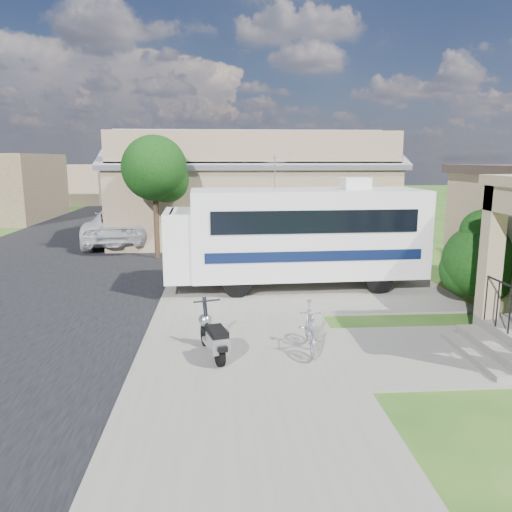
{
  "coord_description": "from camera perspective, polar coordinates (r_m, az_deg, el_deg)",
  "views": [
    {
      "loc": [
        -1.35,
        -9.8,
        3.71
      ],
      "look_at": [
        -0.5,
        2.5,
        1.3
      ],
      "focal_mm": 35.0,
      "sensor_mm": 36.0,
      "label": 1
    }
  ],
  "objects": [
    {
      "name": "ground",
      "position": [
        10.57,
        3.69,
        -9.52
      ],
      "size": [
        120.0,
        120.0,
        0.0
      ],
      "primitive_type": "plane",
      "color": "#1A4512"
    },
    {
      "name": "street_slab",
      "position": [
        21.06,
        -20.86,
        0.21
      ],
      "size": [
        9.0,
        80.0,
        0.02
      ],
      "primitive_type": "cube",
      "color": "black",
      "rests_on": "ground"
    },
    {
      "name": "sidewalk_slab",
      "position": [
        20.14,
        -2.89,
        0.52
      ],
      "size": [
        4.0,
        80.0,
        0.06
      ],
      "primitive_type": "cube",
      "color": "slate",
      "rests_on": "ground"
    },
    {
      "name": "driveway_slab",
      "position": [
        15.04,
        7.11,
        -3.21
      ],
      "size": [
        7.0,
        6.0,
        0.05
      ],
      "primitive_type": "cube",
      "color": "slate",
      "rests_on": "ground"
    },
    {
      "name": "walk_slab",
      "position": [
        10.49,
        21.21,
        -10.3
      ],
      "size": [
        4.0,
        3.0,
        0.05
      ],
      "primitive_type": "cube",
      "color": "slate",
      "rests_on": "ground"
    },
    {
      "name": "warehouse",
      "position": [
        23.87,
        -0.7,
        6.92
      ],
      "size": [
        12.5,
        8.4,
        5.04
      ],
      "color": "#886F55",
      "rests_on": "ground"
    },
    {
      "name": "distant_bldg_near",
      "position": [
        45.93,
        -21.44,
        7.67
      ],
      "size": [
        8.0,
        7.0,
        3.2
      ],
      "primitive_type": "cube",
      "color": "#886F55",
      "rests_on": "ground"
    },
    {
      "name": "street_tree_a",
      "position": [
        19.0,
        -11.2,
        9.46
      ],
      "size": [
        2.44,
        2.4,
        4.58
      ],
      "color": "black",
      "rests_on": "ground"
    },
    {
      "name": "street_tree_b",
      "position": [
        28.95,
        -8.75,
        10.3
      ],
      "size": [
        2.44,
        2.4,
        4.73
      ],
      "color": "black",
      "rests_on": "ground"
    },
    {
      "name": "street_tree_c",
      "position": [
        37.93,
        -7.62,
        10.05
      ],
      "size": [
        2.44,
        2.4,
        4.42
      ],
      "color": "black",
      "rests_on": "ground"
    },
    {
      "name": "motorhome",
      "position": [
        14.4,
        4.7,
        2.63
      ],
      "size": [
        7.4,
        2.64,
        3.75
      ],
      "rotation": [
        0.0,
        0.0,
        0.04
      ],
      "color": "silver",
      "rests_on": "ground"
    },
    {
      "name": "shrub",
      "position": [
        13.77,
        24.36,
        -0.14
      ],
      "size": [
        2.02,
        1.93,
        2.48
      ],
      "color": "black",
      "rests_on": "ground"
    },
    {
      "name": "scooter",
      "position": [
        9.42,
        -4.87,
        -9.25
      ],
      "size": [
        0.7,
        1.48,
        0.99
      ],
      "rotation": [
        0.0,
        0.0,
        0.27
      ],
      "color": "black",
      "rests_on": "ground"
    },
    {
      "name": "bicycle",
      "position": [
        9.78,
        6.21,
        -8.4
      ],
      "size": [
        0.55,
        1.57,
        0.93
      ],
      "primitive_type": "imported",
      "rotation": [
        0.0,
        0.0,
        -0.08
      ],
      "color": "#A2A1A8",
      "rests_on": "ground"
    },
    {
      "name": "pickup_truck",
      "position": [
        22.89,
        -15.28,
        3.35
      ],
      "size": [
        3.15,
        5.93,
        1.59
      ],
      "primitive_type": "imported",
      "rotation": [
        0.0,
        0.0,
        3.23
      ],
      "color": "silver",
      "rests_on": "ground"
    },
    {
      "name": "van",
      "position": [
        30.12,
        -13.98,
        5.29
      ],
      "size": [
        2.9,
        6.07,
        1.71
      ],
      "primitive_type": "imported",
      "rotation": [
        0.0,
        0.0,
        -0.09
      ],
      "color": "silver",
      "rests_on": "ground"
    },
    {
      "name": "garden_hose",
      "position": [
        11.21,
        23.93,
        -8.78
      ],
      "size": [
        0.39,
        0.39,
        0.17
      ],
      "primitive_type": "cylinder",
      "color": "#16722B",
      "rests_on": "ground"
    }
  ]
}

